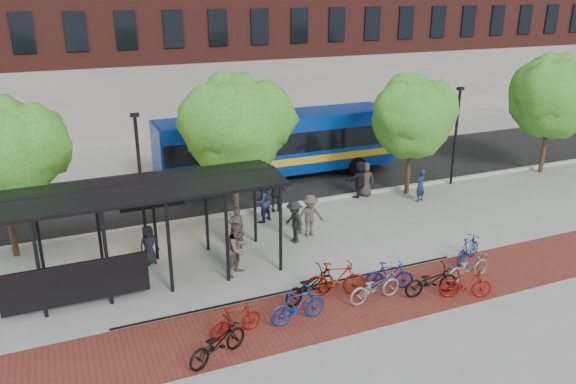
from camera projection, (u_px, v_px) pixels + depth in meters
name	position (u px, v px, depth m)	size (l,w,h in m)	color
ground	(330.00, 237.00, 23.37)	(160.00, 160.00, 0.00)	#9E9E99
asphalt_street	(263.00, 180.00, 30.28)	(160.00, 8.00, 0.01)	black
curb	(292.00, 204.00, 26.81)	(160.00, 0.25, 0.12)	#B7B7B2
brick_strip	(346.00, 306.00, 18.30)	(24.00, 3.00, 0.01)	maroon
bike_rack_rail	(298.00, 301.00, 18.60)	(12.00, 0.05, 0.95)	black
bus_shelter	(125.00, 201.00, 18.94)	(10.60, 3.07, 3.60)	black
tree_a	(0.00, 149.00, 20.44)	(4.90, 4.00, 6.18)	#382619
tree_b	(236.00, 122.00, 23.67)	(5.15, 4.20, 6.47)	#382619
tree_c	(413.00, 114.00, 27.12)	(4.66, 3.80, 5.92)	#382619
tree_d	(553.00, 93.00, 30.29)	(5.39, 4.40, 6.55)	#382619
lamp_post_left	(140.00, 170.00, 22.97)	(0.35, 0.20, 5.12)	black
lamp_post_right	(456.00, 133.00, 28.85)	(0.35, 0.20, 5.12)	black
bus	(278.00, 142.00, 30.12)	(13.02, 3.17, 3.51)	#083197
bike_0	(217.00, 343.00, 15.53)	(0.70, 2.00, 1.05)	black
bike_1	(235.00, 320.00, 16.60)	(0.48, 1.69, 1.02)	maroon
bike_3	(298.00, 305.00, 17.28)	(0.53, 1.89, 1.14)	navy
bike_4	(310.00, 285.00, 18.50)	(0.72, 2.06, 1.08)	black
bike_5	(336.00, 279.00, 18.72)	(0.59, 2.08, 1.25)	maroon
bike_6	(375.00, 287.00, 18.47)	(0.68, 1.95, 1.03)	#9B9B9D
bike_7	(389.00, 275.00, 19.23)	(0.47, 1.67, 1.00)	navy
bike_8	(431.00, 281.00, 18.84)	(0.68, 1.96, 1.03)	black
bike_9	(466.00, 284.00, 18.64)	(0.49, 1.75, 1.05)	maroon
bike_10	(468.00, 267.00, 19.81)	(0.67, 1.92, 1.01)	gray
bike_11	(468.00, 249.00, 21.16)	(0.48, 1.69, 1.01)	navy
pedestrian_0	(149.00, 245.00, 20.90)	(0.75, 0.49, 1.54)	black
pedestrian_1	(236.00, 228.00, 22.05)	(0.65, 0.43, 1.79)	#443A36
pedestrian_2	(262.00, 201.00, 24.63)	(0.94, 0.73, 1.93)	#1B2640
pedestrian_3	(310.00, 216.00, 23.21)	(1.17, 0.67, 1.82)	#4F433B
pedestrian_4	(275.00, 193.00, 25.89)	(1.01, 0.42, 1.72)	black
pedestrian_5	(360.00, 179.00, 27.64)	(1.72, 0.55, 1.85)	black
pedestrian_6	(366.00, 179.00, 27.78)	(0.84, 0.55, 1.73)	#38302C
pedestrian_7	(420.00, 185.00, 27.08)	(0.60, 0.39, 1.64)	#1A263E
pedestrian_8	(238.00, 249.00, 20.07)	(0.96, 0.75, 1.98)	brown
pedestrian_9	(294.00, 222.00, 22.66)	(1.15, 0.66, 1.78)	black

